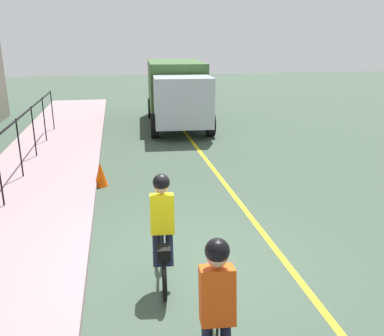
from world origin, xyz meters
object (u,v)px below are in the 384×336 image
(cyclist_lead, at_px, (162,231))
(box_truck_background, at_px, (177,90))
(traffic_cone_near, at_px, (101,174))
(cyclist_follow, at_px, (216,318))

(cyclist_lead, xyz_separation_m, box_truck_background, (12.51, -2.10, 0.64))
(cyclist_lead, height_order, traffic_cone_near, cyclist_lead)
(cyclist_lead, relative_size, cyclist_follow, 1.00)
(cyclist_follow, height_order, traffic_cone_near, cyclist_follow)
(traffic_cone_near, bearing_deg, box_truck_background, -22.55)
(box_truck_background, bearing_deg, cyclist_lead, -6.21)
(cyclist_follow, distance_m, box_truck_background, 14.78)
(cyclist_lead, distance_m, cyclist_follow, 2.17)
(cyclist_follow, xyz_separation_m, traffic_cone_near, (6.92, 1.44, -0.59))
(cyclist_lead, height_order, cyclist_follow, same)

